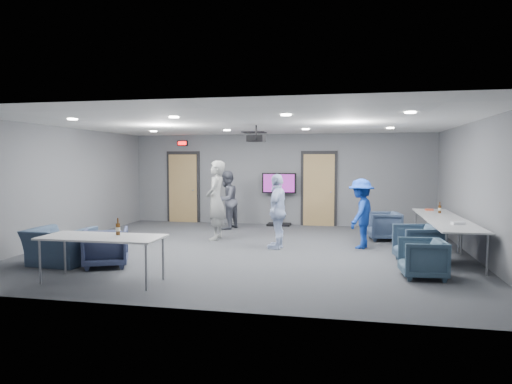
% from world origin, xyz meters
% --- Properties ---
extents(floor, '(9.00, 9.00, 0.00)m').
position_xyz_m(floor, '(0.00, 0.00, 0.00)').
color(floor, '#33363A').
rests_on(floor, ground).
extents(ceiling, '(9.00, 9.00, 0.00)m').
position_xyz_m(ceiling, '(0.00, 0.00, 2.70)').
color(ceiling, silver).
rests_on(ceiling, wall_back).
extents(wall_back, '(9.00, 0.02, 2.70)m').
position_xyz_m(wall_back, '(0.00, 4.00, 1.35)').
color(wall_back, slate).
rests_on(wall_back, floor).
extents(wall_front, '(9.00, 0.02, 2.70)m').
position_xyz_m(wall_front, '(0.00, -4.00, 1.35)').
color(wall_front, slate).
rests_on(wall_front, floor).
extents(wall_left, '(0.02, 8.00, 2.70)m').
position_xyz_m(wall_left, '(-4.50, 0.00, 1.35)').
color(wall_left, slate).
rests_on(wall_left, floor).
extents(wall_right, '(0.02, 8.00, 2.70)m').
position_xyz_m(wall_right, '(4.50, 0.00, 1.35)').
color(wall_right, slate).
rests_on(wall_right, floor).
extents(door_left, '(1.06, 0.17, 2.24)m').
position_xyz_m(door_left, '(-3.00, 3.95, 1.07)').
color(door_left, black).
rests_on(door_left, wall_back).
extents(door_right, '(1.06, 0.17, 2.24)m').
position_xyz_m(door_right, '(1.20, 3.95, 1.07)').
color(door_right, black).
rests_on(door_right, wall_back).
extents(exit_sign, '(0.32, 0.08, 0.16)m').
position_xyz_m(exit_sign, '(-3.00, 3.93, 2.45)').
color(exit_sign, black).
rests_on(exit_sign, wall_back).
extents(hvac_diffuser, '(0.60, 0.60, 0.03)m').
position_xyz_m(hvac_diffuser, '(-0.50, 2.80, 2.69)').
color(hvac_diffuser, black).
rests_on(hvac_diffuser, ceiling).
extents(downlights, '(6.18, 3.78, 0.02)m').
position_xyz_m(downlights, '(0.00, 0.00, 2.68)').
color(downlights, white).
rests_on(downlights, ceiling).
extents(person_a, '(0.49, 0.72, 1.92)m').
position_xyz_m(person_a, '(-1.10, 1.08, 0.96)').
color(person_a, gray).
rests_on(person_a, floor).
extents(person_b, '(0.81, 0.93, 1.63)m').
position_xyz_m(person_b, '(-1.29, 2.77, 0.81)').
color(person_b, '#4F535F').
rests_on(person_b, floor).
extents(person_c, '(0.51, 1.00, 1.63)m').
position_xyz_m(person_c, '(0.54, 0.28, 0.81)').
color(person_c, silver).
rests_on(person_c, floor).
extents(person_d, '(0.85, 1.11, 1.52)m').
position_xyz_m(person_d, '(2.33, 0.69, 0.76)').
color(person_d, '#1A3FA9').
rests_on(person_d, floor).
extents(chair_right_a, '(0.85, 0.83, 0.68)m').
position_xyz_m(chair_right_a, '(2.90, 1.82, 0.34)').
color(chair_right_a, '#394863').
rests_on(chair_right_a, floor).
extents(chair_right_b, '(0.93, 0.92, 0.71)m').
position_xyz_m(chair_right_b, '(3.35, -0.57, 0.36)').
color(chair_right_b, '#384C60').
rests_on(chair_right_b, floor).
extents(chair_right_c, '(0.75, 0.73, 0.64)m').
position_xyz_m(chair_right_c, '(3.25, -1.73, 0.32)').
color(chair_right_c, '#3A5265').
rests_on(chair_right_c, floor).
extents(chair_front_a, '(1.01, 1.02, 0.70)m').
position_xyz_m(chair_front_a, '(-2.25, -2.02, 0.35)').
color(chair_front_a, '#3A4365').
rests_on(chair_front_a, floor).
extents(chair_front_b, '(1.10, 0.98, 0.68)m').
position_xyz_m(chair_front_b, '(-3.16, -2.07, 0.34)').
color(chair_front_b, '#3D516A').
rests_on(chair_front_b, floor).
extents(table_right_a, '(0.78, 1.87, 0.73)m').
position_xyz_m(table_right_a, '(4.00, 1.39, 0.69)').
color(table_right_a, silver).
rests_on(table_right_a, floor).
extents(table_right_b, '(0.81, 1.94, 0.73)m').
position_xyz_m(table_right_b, '(4.00, -0.51, 0.69)').
color(table_right_b, silver).
rests_on(table_right_b, floor).
extents(table_front_left, '(1.93, 0.81, 0.73)m').
position_xyz_m(table_front_left, '(-1.75, -3.00, 0.69)').
color(table_front_left, silver).
rests_on(table_front_left, floor).
extents(bottle_front, '(0.07, 0.07, 0.27)m').
position_xyz_m(bottle_front, '(-1.56, -2.84, 0.83)').
color(bottle_front, '#4E2B0D').
rests_on(bottle_front, table_front_left).
extents(bottle_right, '(0.07, 0.07, 0.26)m').
position_xyz_m(bottle_right, '(4.08, 1.39, 0.82)').
color(bottle_right, '#4E2B0D').
rests_on(bottle_right, table_right_a).
extents(snack_box, '(0.19, 0.13, 0.04)m').
position_xyz_m(snack_box, '(3.94, 1.91, 0.75)').
color(snack_box, '#E35B38').
rests_on(snack_box, table_right_a).
extents(wrapper, '(0.25, 0.19, 0.05)m').
position_xyz_m(wrapper, '(4.06, -0.48, 0.76)').
color(wrapper, silver).
rests_on(wrapper, table_right_b).
extents(tv_stand, '(1.01, 0.48, 1.55)m').
position_xyz_m(tv_stand, '(0.05, 3.75, 0.88)').
color(tv_stand, black).
rests_on(tv_stand, floor).
extents(projector, '(0.38, 0.36, 0.36)m').
position_xyz_m(projector, '(0.06, 0.33, 2.40)').
color(projector, black).
rests_on(projector, ceiling).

